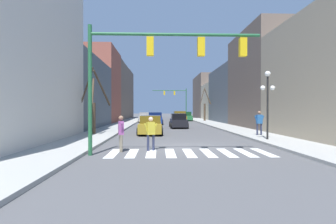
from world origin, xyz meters
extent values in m
plane|color=#4C4C4F|center=(0.00, 0.00, 0.00)|extent=(240.00, 240.00, 0.00)
cube|color=#9E9E99|center=(-6.28, 0.00, 0.07)|extent=(2.98, 90.00, 0.15)
cube|color=#9E9E99|center=(6.28, 0.00, 0.07)|extent=(2.98, 90.00, 0.15)
cube|color=#515B66|center=(-10.77, 14.79, 3.77)|extent=(6.00, 13.09, 7.54)
cube|color=#934C3D|center=(-10.77, 25.96, 5.56)|extent=(6.00, 9.25, 11.13)
cube|color=#66564C|center=(-10.77, 37.13, 5.41)|extent=(6.00, 13.09, 10.82)
cube|color=#66564C|center=(-10.77, 48.15, 5.50)|extent=(6.00, 8.94, 10.99)
cube|color=#66564C|center=(10.77, 14.81, 5.36)|extent=(6.00, 11.17, 10.72)
cube|color=#515B66|center=(10.77, 27.07, 4.28)|extent=(6.00, 13.36, 8.56)
cube|color=#BCB299|center=(10.77, 38.07, 3.56)|extent=(6.00, 8.65, 7.13)
cube|color=#66564C|center=(10.77, 49.15, 5.07)|extent=(6.00, 13.51, 10.15)
cube|color=white|center=(-3.60, -1.64, 0.00)|extent=(0.45, 2.60, 0.01)
cube|color=white|center=(-2.70, -1.64, 0.00)|extent=(0.45, 2.60, 0.01)
cube|color=white|center=(-1.80, -1.64, 0.00)|extent=(0.45, 2.60, 0.01)
cube|color=white|center=(-0.90, -1.64, 0.00)|extent=(0.45, 2.60, 0.01)
cube|color=white|center=(0.00, -1.64, 0.00)|extent=(0.45, 2.60, 0.01)
cube|color=white|center=(0.90, -1.64, 0.00)|extent=(0.45, 2.60, 0.01)
cube|color=white|center=(1.80, -1.64, 0.00)|extent=(0.45, 2.60, 0.01)
cube|color=white|center=(2.70, -1.64, 0.00)|extent=(0.45, 2.60, 0.01)
cube|color=white|center=(3.60, -1.64, 0.00)|extent=(0.45, 2.60, 0.01)
cylinder|color=#236038|center=(-4.54, -2.14, 2.94)|extent=(0.18, 0.18, 5.87)
cylinder|color=#236038|center=(-0.68, -2.14, 5.47)|extent=(7.72, 0.14, 0.14)
cube|color=yellow|center=(-1.83, -2.14, 4.92)|extent=(0.32, 0.28, 0.84)
cube|color=yellow|center=(0.48, -2.14, 4.92)|extent=(0.32, 0.28, 0.84)
cube|color=yellow|center=(2.41, -2.14, 4.92)|extent=(0.32, 0.28, 0.84)
cylinder|color=#236038|center=(4.54, 42.20, 3.28)|extent=(0.18, 0.18, 6.56)
cylinder|color=#236038|center=(0.91, 42.20, 6.16)|extent=(7.25, 0.14, 0.14)
cube|color=yellow|center=(2.00, 42.20, 5.61)|extent=(0.32, 0.28, 0.84)
cube|color=yellow|center=(-0.18, 42.20, 5.61)|extent=(0.32, 0.28, 0.84)
cylinder|color=black|center=(5.55, 2.53, 2.17)|extent=(0.12, 0.12, 4.03)
sphere|color=white|center=(5.55, 2.53, 4.36)|extent=(0.36, 0.36, 0.36)
sphere|color=white|center=(5.23, 2.53, 3.46)|extent=(0.31, 0.31, 0.31)
sphere|color=white|center=(5.87, 2.53, 3.46)|extent=(0.31, 0.31, 0.31)
cube|color=#236B38|center=(3.58, 33.71, 0.58)|extent=(1.91, 4.40, 0.82)
cube|color=#133A1E|center=(3.58, 33.71, 1.33)|extent=(1.76, 2.29, 0.67)
cylinder|color=black|center=(2.60, 35.07, 0.32)|extent=(0.22, 0.64, 0.64)
cylinder|color=black|center=(4.55, 35.07, 0.32)|extent=(0.22, 0.64, 0.64)
cylinder|color=black|center=(2.60, 32.34, 0.32)|extent=(0.22, 0.64, 0.64)
cylinder|color=black|center=(4.55, 32.34, 0.32)|extent=(0.22, 0.64, 0.64)
cube|color=black|center=(0.82, 15.76, 0.57)|extent=(1.73, 4.89, 0.79)
cube|color=black|center=(0.82, 15.76, 1.29)|extent=(1.59, 2.54, 0.64)
cylinder|color=black|center=(-0.06, 17.27, 0.32)|extent=(0.22, 0.64, 0.64)
cylinder|color=black|center=(1.70, 17.27, 0.32)|extent=(0.22, 0.64, 0.64)
cylinder|color=black|center=(-0.06, 14.24, 0.32)|extent=(0.22, 0.64, 0.64)
cylinder|color=black|center=(1.70, 14.24, 0.32)|extent=(0.22, 0.64, 0.64)
cube|color=navy|center=(-1.89, 22.73, 0.59)|extent=(1.91, 4.70, 0.82)
cube|color=#0E1C46|center=(-1.89, 22.73, 1.33)|extent=(1.76, 2.44, 0.67)
cylinder|color=black|center=(-0.91, 21.28, 0.32)|extent=(0.22, 0.64, 0.64)
cylinder|color=black|center=(-2.86, 21.28, 0.32)|extent=(0.22, 0.64, 0.64)
cylinder|color=black|center=(-0.91, 24.19, 0.32)|extent=(0.22, 0.64, 0.64)
cylinder|color=black|center=(-2.86, 24.19, 0.32)|extent=(0.22, 0.64, 0.64)
cube|color=#A38423|center=(-2.13, 8.11, 0.55)|extent=(1.82, 4.70, 0.76)
cube|color=#594813|center=(-2.13, 8.11, 1.24)|extent=(1.67, 2.44, 0.62)
cylinder|color=black|center=(-1.20, 6.65, 0.32)|extent=(0.22, 0.64, 0.64)
cylinder|color=black|center=(-3.06, 6.65, 0.32)|extent=(0.22, 0.64, 0.64)
cylinder|color=black|center=(-1.20, 9.56, 0.32)|extent=(0.22, 0.64, 0.64)
cylinder|color=black|center=(-3.06, 9.56, 0.32)|extent=(0.22, 0.64, 0.64)
cube|color=white|center=(-3.61, 29.02, 0.57)|extent=(1.85, 4.64, 0.78)
cube|color=gray|center=(-3.61, 29.02, 1.28)|extent=(1.70, 2.41, 0.64)
cylinder|color=black|center=(-4.55, 30.46, 0.32)|extent=(0.22, 0.64, 0.64)
cylinder|color=black|center=(-2.67, 30.46, 0.32)|extent=(0.22, 0.64, 0.64)
cylinder|color=black|center=(-4.55, 27.58, 0.32)|extent=(0.22, 0.64, 0.64)
cylinder|color=black|center=(-2.67, 27.58, 0.32)|extent=(0.22, 0.64, 0.64)
cube|color=#A38423|center=(1.84, 26.62, 0.63)|extent=(1.87, 4.45, 0.90)
cube|color=#594813|center=(1.84, 26.62, 1.45)|extent=(1.72, 2.31, 0.74)
cylinder|color=black|center=(0.88, 28.00, 0.32)|extent=(0.22, 0.64, 0.64)
cylinder|color=black|center=(2.79, 28.00, 0.32)|extent=(0.22, 0.64, 0.64)
cylinder|color=black|center=(0.88, 25.25, 0.32)|extent=(0.22, 0.64, 0.64)
cylinder|color=black|center=(2.79, 25.25, 0.32)|extent=(0.22, 0.64, 0.64)
cylinder|color=#282D47|center=(-1.71, -0.82, 0.40)|extent=(0.12, 0.12, 0.80)
cylinder|color=#282D47|center=(-1.98, -0.94, 0.40)|extent=(0.12, 0.12, 0.80)
cube|color=gold|center=(-1.85, -0.88, 1.12)|extent=(0.45, 0.36, 0.63)
sphere|color=beige|center=(-1.85, -0.88, 1.59)|extent=(0.23, 0.23, 0.23)
cylinder|color=gold|center=(-1.64, -0.79, 1.08)|extent=(0.29, 0.19, 0.61)
cylinder|color=gold|center=(-2.05, -0.97, 1.08)|extent=(0.29, 0.19, 0.61)
cylinder|color=#282D47|center=(5.97, 5.35, 0.58)|extent=(0.13, 0.13, 0.86)
cylinder|color=#282D47|center=(6.28, 5.38, 0.58)|extent=(0.13, 0.13, 0.86)
cube|color=#235693|center=(6.12, 5.37, 1.34)|extent=(0.44, 0.28, 0.67)
sphere|color=#8C664C|center=(6.12, 5.37, 1.84)|extent=(0.24, 0.24, 0.24)
cylinder|color=#235693|center=(5.88, 5.34, 1.30)|extent=(0.30, 0.12, 0.65)
cylinder|color=#235693|center=(6.36, 5.39, 1.30)|extent=(0.30, 0.12, 0.65)
cylinder|color=#7A705B|center=(-3.34, -0.99, 0.42)|extent=(0.12, 0.12, 0.84)
cylinder|color=#7A705B|center=(-3.26, -1.28, 0.42)|extent=(0.12, 0.12, 0.84)
cube|color=#9E4C93|center=(-3.30, -1.14, 1.17)|extent=(0.33, 0.46, 0.66)
sphere|color=#8C664C|center=(-3.30, -1.14, 1.65)|extent=(0.24, 0.24, 0.24)
cylinder|color=#9E4C93|center=(-3.36, -0.91, 1.12)|extent=(0.16, 0.30, 0.64)
cylinder|color=#9E4C93|center=(-3.23, -1.37, 1.12)|extent=(0.16, 0.30, 0.64)
cylinder|color=#473828|center=(-6.63, 6.96, 1.38)|extent=(0.34, 0.34, 2.46)
cylinder|color=#473828|center=(-7.26, 7.39, 3.95)|extent=(1.36, 1.01, 2.99)
cylinder|color=#473828|center=(-6.48, 6.21, 3.49)|extent=(0.41, 1.62, 2.12)
cylinder|color=#473828|center=(-6.11, 7.75, 3.81)|extent=(1.14, 1.75, 2.87)
cylinder|color=#473828|center=(6.52, 30.77, 1.60)|extent=(0.33, 0.33, 2.90)
cylinder|color=#473828|center=(6.07, 30.47, 4.37)|extent=(1.00, 0.72, 2.95)
cylinder|color=#473828|center=(7.08, 30.75, 4.20)|extent=(1.24, 0.17, 2.55)
cylinder|color=#473828|center=(6.94, 30.55, 4.32)|extent=(0.99, 0.58, 2.66)
camera|label=1|loc=(-1.47, -14.03, 2.07)|focal=28.00mm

